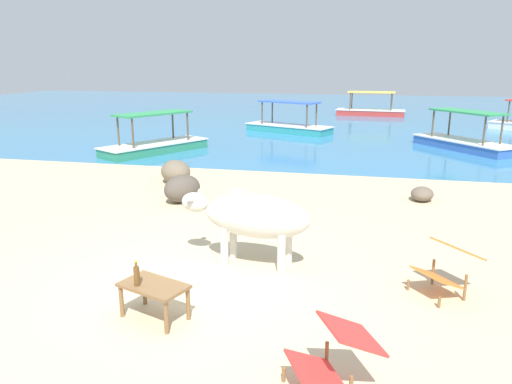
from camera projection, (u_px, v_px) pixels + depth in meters
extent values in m
cube|color=#CCB78E|center=(190.00, 288.00, 6.35)|extent=(18.00, 14.00, 0.04)
cube|color=teal|center=(328.00, 115.00, 27.09)|extent=(60.00, 36.00, 0.03)
cylinder|color=beige|center=(224.00, 246.00, 6.96)|extent=(0.11, 0.11, 0.57)
cylinder|color=beige|center=(233.00, 239.00, 7.25)|extent=(0.11, 0.11, 0.57)
cylinder|color=beige|center=(281.00, 255.00, 6.67)|extent=(0.11, 0.11, 0.57)
cylinder|color=beige|center=(288.00, 247.00, 6.96)|extent=(0.11, 0.11, 0.57)
ellipsoid|color=beige|center=(256.00, 216.00, 6.84)|extent=(1.62, 0.79, 0.62)
ellipsoid|color=beige|center=(195.00, 202.00, 7.15)|extent=(0.44, 0.30, 0.29)
cone|color=beige|center=(190.00, 197.00, 6.98)|extent=(0.12, 0.12, 0.10)
cone|color=beige|center=(199.00, 192.00, 7.25)|extent=(0.12, 0.12, 0.10)
ellipsoid|color=beige|center=(238.00, 196.00, 6.87)|extent=(0.32, 0.29, 0.21)
cube|color=brown|center=(154.00, 286.00, 5.48)|extent=(0.86, 0.67, 0.04)
cylinder|color=brown|center=(188.00, 304.00, 5.51)|extent=(0.05, 0.05, 0.38)
cylinder|color=brown|center=(166.00, 317.00, 5.21)|extent=(0.05, 0.05, 0.38)
cylinder|color=brown|center=(144.00, 289.00, 5.86)|extent=(0.05, 0.05, 0.38)
cylinder|color=brown|center=(121.00, 301.00, 5.57)|extent=(0.05, 0.05, 0.38)
cylinder|color=brown|center=(137.00, 276.00, 5.42)|extent=(0.07, 0.07, 0.22)
cylinder|color=brown|center=(136.00, 264.00, 5.39)|extent=(0.03, 0.03, 0.06)
cylinder|color=yellow|center=(136.00, 261.00, 5.38)|extent=(0.03, 0.03, 0.02)
cylinder|color=brown|center=(439.00, 302.00, 5.79)|extent=(0.04, 0.04, 0.14)
cylinder|color=brown|center=(408.00, 285.00, 6.25)|extent=(0.04, 0.04, 0.14)
cylinder|color=brown|center=(465.00, 288.00, 5.94)|extent=(0.04, 0.04, 0.34)
cylinder|color=brown|center=(433.00, 272.00, 6.40)|extent=(0.04, 0.04, 0.34)
cube|color=orange|center=(437.00, 277.00, 6.06)|extent=(0.66, 0.68, 0.21)
cube|color=orange|center=(458.00, 249.00, 6.11)|extent=(0.69, 0.70, 0.23)
cylinder|color=brown|center=(284.00, 375.00, 4.45)|extent=(0.04, 0.04, 0.14)
cylinder|color=brown|center=(327.00, 358.00, 4.53)|extent=(0.04, 0.04, 0.34)
cube|color=red|center=(316.00, 372.00, 4.22)|extent=(0.62, 0.66, 0.21)
cube|color=red|center=(351.00, 333.00, 4.21)|extent=(0.65, 0.67, 0.23)
ellipsoid|color=brown|center=(182.00, 188.00, 10.15)|extent=(0.93, 1.02, 0.57)
ellipsoid|color=#756651|center=(176.00, 172.00, 11.76)|extent=(1.08, 1.11, 0.55)
ellipsoid|color=#6B5B4C|center=(422.00, 194.00, 10.27)|extent=(0.55, 0.65, 0.29)
cube|color=#3866B7|center=(464.00, 145.00, 16.44)|extent=(3.07, 3.52, 0.28)
cube|color=white|center=(464.00, 141.00, 16.39)|extent=(3.16, 3.61, 0.04)
cylinder|color=brown|center=(502.00, 130.00, 15.49)|extent=(0.06, 0.06, 0.95)
cylinder|color=brown|center=(484.00, 132.00, 15.17)|extent=(0.06, 0.06, 0.95)
cylinder|color=brown|center=(449.00, 123.00, 17.38)|extent=(0.06, 0.06, 0.95)
cylinder|color=brown|center=(433.00, 124.00, 17.07)|extent=(0.06, 0.06, 0.95)
cube|color=#339356|center=(467.00, 112.00, 16.15)|extent=(2.28, 2.57, 0.06)
cube|color=teal|center=(289.00, 129.00, 20.42)|extent=(3.74, 2.41, 0.28)
cube|color=white|center=(289.00, 125.00, 20.38)|extent=(3.83, 2.49, 0.04)
cylinder|color=brown|center=(262.00, 113.00, 20.57)|extent=(0.06, 0.06, 0.95)
cylinder|color=brown|center=(272.00, 112.00, 21.17)|extent=(0.06, 0.06, 0.95)
cylinder|color=brown|center=(307.00, 117.00, 19.35)|extent=(0.06, 0.06, 0.95)
cylinder|color=brown|center=(316.00, 115.00, 19.96)|extent=(0.06, 0.06, 0.95)
cube|color=#3D66C6|center=(289.00, 102.00, 20.13)|extent=(2.69, 1.84, 0.06)
cube|color=#C63833|center=(370.00, 113.00, 26.91)|extent=(3.68, 1.39, 0.28)
cube|color=white|center=(371.00, 110.00, 26.87)|extent=(3.75, 1.45, 0.04)
cylinder|color=brown|center=(350.00, 102.00, 26.71)|extent=(0.06, 0.06, 0.95)
cylinder|color=brown|center=(352.00, 101.00, 27.42)|extent=(0.06, 0.06, 0.95)
cylinder|color=brown|center=(391.00, 103.00, 26.08)|extent=(0.06, 0.06, 0.95)
cylinder|color=brown|center=(392.00, 101.00, 26.79)|extent=(0.06, 0.06, 0.95)
cube|color=#EFD14C|center=(372.00, 92.00, 26.62)|extent=(2.59, 1.14, 0.06)
cube|color=#338E66|center=(155.00, 148.00, 15.89)|extent=(2.70, 3.68, 0.28)
cube|color=white|center=(155.00, 143.00, 15.85)|extent=(2.78, 3.77, 0.04)
cylinder|color=brown|center=(133.00, 134.00, 14.70)|extent=(0.06, 0.06, 0.95)
cylinder|color=brown|center=(118.00, 132.00, 15.20)|extent=(0.06, 0.06, 0.95)
cylinder|color=brown|center=(188.00, 127.00, 16.26)|extent=(0.06, 0.06, 0.95)
cylinder|color=brown|center=(173.00, 125.00, 16.76)|extent=(0.06, 0.06, 0.95)
cube|color=#339356|center=(153.00, 113.00, 15.60)|extent=(2.03, 2.66, 0.06)
cylinder|color=brown|center=(508.00, 112.00, 21.09)|extent=(0.06, 0.06, 0.95)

